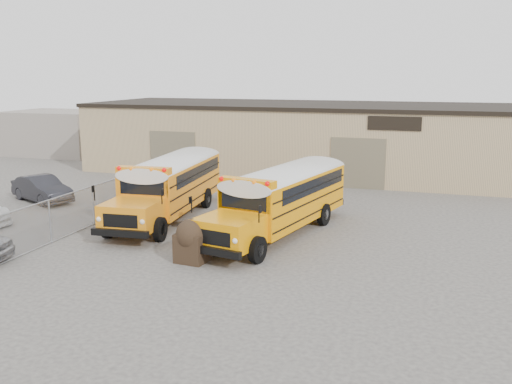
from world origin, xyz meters
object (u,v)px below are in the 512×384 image
(school_bus_right, at_px, (334,174))
(tarp_bundle, at_px, (192,240))
(car_dark, at_px, (42,189))
(school_bus_left, at_px, (208,163))

(school_bus_right, height_order, tarp_bundle, school_bus_right)
(school_bus_right, bearing_deg, car_dark, -165.16)
(school_bus_right, relative_size, tarp_bundle, 6.21)
(car_dark, bearing_deg, school_bus_left, -30.62)
(car_dark, bearing_deg, tarp_bundle, -95.33)
(car_dark, bearing_deg, school_bus_right, -51.22)
(school_bus_left, distance_m, car_dark, 9.05)
(school_bus_left, relative_size, tarp_bundle, 6.23)
(tarp_bundle, relative_size, car_dark, 0.38)
(school_bus_left, xyz_separation_m, school_bus_right, (7.53, -1.28, -0.02))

